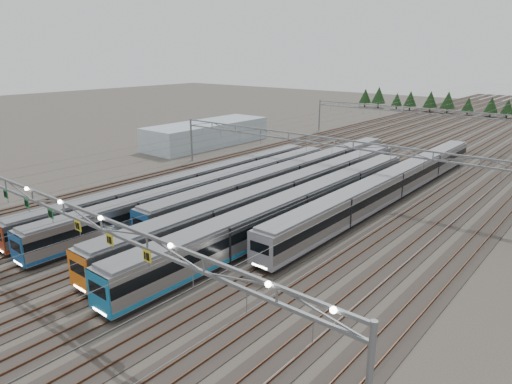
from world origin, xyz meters
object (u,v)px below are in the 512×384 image
Objects in this scene: gantry_near at (62,211)px; gantry_far at (428,115)px; train_a at (191,184)px; west_shed at (207,134)px; train_d at (284,194)px; train_b at (212,189)px; train_f at (392,185)px; gantry_mid at (319,146)px; train_c at (291,176)px; train_e at (296,208)px.

gantry_near is 85.12m from gantry_far.
west_shed is (-25.78, 28.64, 0.53)m from train_a.
train_d is 28.94m from gantry_near.
train_b is 1.72× the size of west_shed.
train_b is at bearing -136.17° from train_f.
train_b is at bearing -112.94° from gantry_mid.
gantry_mid reaches higher than train_c.
train_f is at bearing 21.04° from train_c.
gantry_far is at bearing 96.36° from train_e.
train_d is at bearing 16.20° from train_a.
train_e is 0.93× the size of gantry_mid.
gantry_near is 64.92m from west_shed.
west_shed is (-37.03, -31.96, -3.90)m from gantry_far.
train_d is 1.03× the size of gantry_far.
train_e is 0.89× the size of train_f.
gantry_near is at bearing -94.62° from train_d.
gantry_far is at bearing 83.68° from train_b.
train_a is 28.16m from train_f.
train_a is 0.92× the size of gantry_mid.
train_f is at bearing 75.05° from train_e.
train_d reaches higher than train_f.
train_b is 0.92× the size of gantry_far.
west_shed is (-36.98, 53.16, -4.60)m from gantry_near.
train_b is (4.50, -0.35, 0.12)m from train_a.
west_shed reaches higher than train_c.
train_d is at bearing -87.73° from gantry_far.
train_d reaches higher than train_c.
gantry_near reaches higher than train_a.
train_a is at bearing -179.76° from train_e.
gantry_near is (11.20, -24.52, 5.13)m from train_a.
gantry_far is at bearing 40.80° from west_shed.
train_d reaches higher than train_a.
gantry_mid is 1.00× the size of gantry_far.
gantry_far reaches higher than train_d.
train_b is at bearing -43.76° from west_shed.
train_c is 0.97× the size of gantry_mid.
train_e reaches higher than train_b.
train_d is 1.03× the size of gantry_mid.
train_a is at bearing -143.04° from train_f.
west_shed is at bearing 166.37° from train_f.
train_c is 1.82× the size of west_shed.
west_shed is (-37.03, 13.04, -3.90)m from gantry_mid.
gantry_near reaches higher than west_shed.
train_e is at bearing -66.50° from gantry_mid.
west_shed is at bearing 136.24° from train_b.
train_c is (9.00, 11.74, 0.26)m from train_a.
train_e is (9.00, -11.66, 0.03)m from train_c.
west_shed is at bearing 124.82° from gantry_near.
gantry_mid is 1.88× the size of west_shed.
train_e is 1.74× the size of west_shed.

